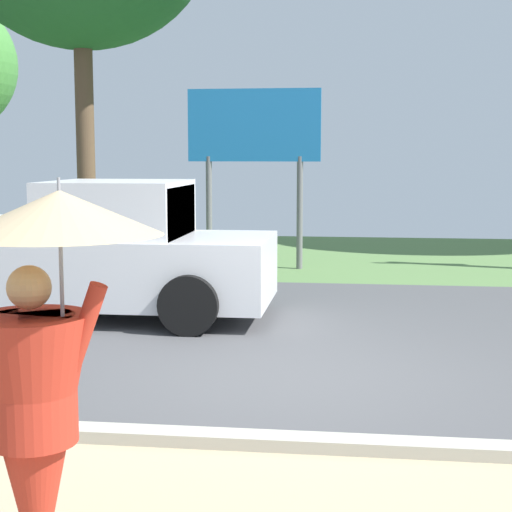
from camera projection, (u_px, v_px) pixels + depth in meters
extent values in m
cube|color=#4C4C4F|center=(302.00, 337.00, 10.13)|extent=(40.00, 8.00, 0.10)
cube|color=#5A7F46|center=(327.00, 257.00, 18.00)|extent=(40.00, 8.00, 0.10)
cube|color=#B2AD9E|center=(266.00, 441.00, 6.18)|extent=(40.00, 0.24, 0.10)
cone|color=#B22D1E|center=(35.00, 456.00, 4.06)|extent=(0.60, 0.60, 1.45)
cylinder|color=#B22D1E|center=(32.00, 379.00, 4.01)|extent=(0.44, 0.44, 0.65)
sphere|color=tan|center=(29.00, 287.00, 3.95)|extent=(0.22, 0.22, 0.22)
cylinder|color=#B22D1E|center=(85.00, 327.00, 3.94)|extent=(0.24, 0.09, 0.45)
cylinder|color=gray|center=(62.00, 281.00, 3.92)|extent=(0.02, 0.02, 0.75)
cone|color=#D1B284|center=(60.00, 213.00, 3.88)|extent=(1.01, 1.01, 0.22)
cylinder|color=gray|center=(59.00, 188.00, 3.87)|extent=(0.02, 0.02, 0.10)
cube|color=silver|center=(84.00, 267.00, 11.15)|extent=(5.20, 2.00, 0.90)
cube|color=silver|center=(118.00, 214.00, 11.00)|extent=(1.80, 1.84, 0.90)
cube|color=#2D3842|center=(178.00, 214.00, 10.89)|extent=(0.10, 1.70, 0.77)
cylinder|color=black|center=(217.00, 280.00, 11.96)|extent=(0.76, 0.28, 0.76)
cylinder|color=black|center=(189.00, 305.00, 9.99)|extent=(0.76, 0.28, 0.76)
cylinder|color=black|center=(0.00, 276.00, 12.39)|extent=(0.76, 0.28, 0.76)
cylinder|color=slate|center=(209.00, 212.00, 15.92)|extent=(0.12, 0.12, 2.20)
cylinder|color=slate|center=(300.00, 213.00, 15.69)|extent=(0.12, 0.12, 2.20)
cube|color=#1E72B2|center=(254.00, 125.00, 15.59)|extent=(2.60, 0.10, 1.40)
cylinder|color=brown|center=(85.00, 142.00, 15.79)|extent=(0.36, 0.36, 4.96)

